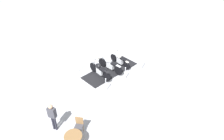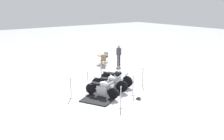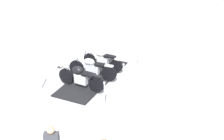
% 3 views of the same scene
% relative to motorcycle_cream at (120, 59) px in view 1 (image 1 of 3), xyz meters
% --- Properties ---
extents(ground_plane, '(80.00, 80.00, 0.00)m').
position_rel_motorcycle_cream_xyz_m(ground_plane, '(-0.87, -0.50, -0.52)').
color(ground_plane, '#B2B2B7').
extents(display_platform, '(4.46, 3.39, 0.05)m').
position_rel_motorcycle_cream_xyz_m(display_platform, '(-0.87, -0.50, -0.49)').
color(display_platform, black).
rests_on(display_platform, ground_plane).
extents(motorcycle_cream, '(1.02, 1.91, 0.89)m').
position_rel_motorcycle_cream_xyz_m(motorcycle_cream, '(0.00, 0.00, 0.00)').
color(motorcycle_cream, black).
rests_on(motorcycle_cream, display_platform).
extents(motorcycle_chrome, '(1.28, 1.98, 0.99)m').
position_rel_motorcycle_cream_xyz_m(motorcycle_chrome, '(-0.89, -0.47, 0.00)').
color(motorcycle_chrome, black).
rests_on(motorcycle_chrome, display_platform).
extents(motorcycle_black, '(1.04, 2.04, 1.01)m').
position_rel_motorcycle_cream_xyz_m(motorcycle_black, '(-1.77, -0.95, 0.04)').
color(motorcycle_black, black).
rests_on(motorcycle_black, display_platform).
extents(stanchion_left_front, '(0.32, 0.32, 1.14)m').
position_rel_motorcycle_cream_xyz_m(stanchion_left_front, '(1.40, -0.96, -0.14)').
color(stanchion_left_front, silver).
rests_on(stanchion_left_front, ground_plane).
extents(stanchion_left_mid, '(0.35, 0.35, 1.02)m').
position_rel_motorcycle_cream_xyz_m(stanchion_left_mid, '(-0.18, -1.80, -0.21)').
color(stanchion_left_mid, silver).
rests_on(stanchion_left_mid, ground_plane).
extents(stanchion_right_mid, '(0.30, 0.30, 1.14)m').
position_rel_motorcycle_cream_xyz_m(stanchion_right_mid, '(-1.57, 0.79, -0.12)').
color(stanchion_right_mid, silver).
rests_on(stanchion_right_mid, ground_plane).
extents(stanchion_right_rear, '(0.30, 0.30, 1.15)m').
position_rel_motorcycle_cream_xyz_m(stanchion_right_rear, '(-3.15, -0.05, -0.11)').
color(stanchion_right_rear, silver).
rests_on(stanchion_right_rear, ground_plane).
extents(stanchion_left_rear, '(0.34, 0.34, 1.05)m').
position_rel_motorcycle_cream_xyz_m(stanchion_left_rear, '(-1.76, -2.65, -0.19)').
color(stanchion_left_rear, silver).
rests_on(stanchion_left_rear, ground_plane).
extents(stanchion_right_front, '(0.34, 0.34, 1.12)m').
position_rel_motorcycle_cream_xyz_m(stanchion_right_front, '(0.01, 1.64, -0.16)').
color(stanchion_right_front, silver).
rests_on(stanchion_right_front, ground_plane).
extents(info_placard, '(0.40, 0.37, 0.23)m').
position_rel_motorcycle_cream_xyz_m(info_placard, '(-1.46, 1.37, -0.45)').
color(info_placard, '#333338').
rests_on(info_placard, ground_plane).
extents(cafe_table, '(0.85, 0.85, 0.76)m').
position_rel_motorcycle_cream_xyz_m(cafe_table, '(-4.20, -6.10, 0.06)').
color(cafe_table, olive).
rests_on(cafe_table, ground_plane).
extents(cafe_chair_near_table, '(0.54, 0.54, 0.98)m').
position_rel_motorcycle_cream_xyz_m(cafe_chair_near_table, '(-3.83, -5.36, 0.05)').
color(cafe_chair_near_table, olive).
rests_on(cafe_chair_near_table, ground_plane).
extents(bystander_person, '(0.45, 0.41, 1.71)m').
position_rel_motorcycle_cream_xyz_m(bystander_person, '(-5.02, -4.81, 0.51)').
color(bystander_person, '#23232D').
rests_on(bystander_person, ground_plane).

